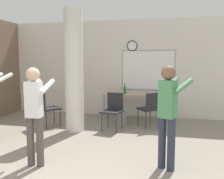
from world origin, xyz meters
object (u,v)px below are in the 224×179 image
folding_table (132,95)px  chair_near_pillar (47,106)px  bottle_on_table (125,90)px  person_playing_front (35,109)px  person_playing_side (168,109)px  chair_table_front (113,109)px  chair_table_right (150,107)px

folding_table → chair_near_pillar: chair_near_pillar is taller
bottle_on_table → person_playing_front: 3.31m
folding_table → person_playing_side: 3.19m
chair_near_pillar → person_playing_side: 3.44m
chair_near_pillar → person_playing_side: person_playing_side is taller
chair_table_front → person_playing_front: bearing=-107.6°
bottle_on_table → person_playing_front: person_playing_front is taller
person_playing_side → person_playing_front: bearing=-170.2°
chair_table_right → person_playing_side: person_playing_side is taller
folding_table → chair_table_right: chair_table_right is taller
folding_table → person_playing_front: 3.50m
chair_table_right → person_playing_side: (0.45, -2.29, 0.41)m
chair_table_right → person_playing_front: person_playing_front is taller
chair_table_right → person_playing_side: bearing=-78.8°
chair_table_front → chair_table_right: 0.92m
chair_table_front → chair_near_pillar: bearing=-176.4°
folding_table → chair_table_front: 1.17m
person_playing_side → bottle_on_table: bearing=112.4°
bottle_on_table → chair_table_front: bottle_on_table is taller
bottle_on_table → chair_table_front: (-0.10, -0.98, -0.33)m
bottle_on_table → chair_table_right: (0.73, -0.57, -0.33)m
person_playing_front → bottle_on_table: bearing=75.9°
chair_table_right → chair_near_pillar: size_ratio=1.00×
bottle_on_table → chair_near_pillar: bottle_on_table is taller
chair_table_front → person_playing_side: bearing=-55.9°
chair_table_front → chair_table_right: same height
person_playing_front → chair_table_right: bearing=59.7°
chair_near_pillar → chair_table_right: bearing=11.6°
chair_near_pillar → person_playing_front: 2.35m
bottle_on_table → chair_table_right: size_ratio=0.33×
bottle_on_table → chair_table_right: bottle_on_table is taller
chair_table_right → bottle_on_table: bearing=141.8°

